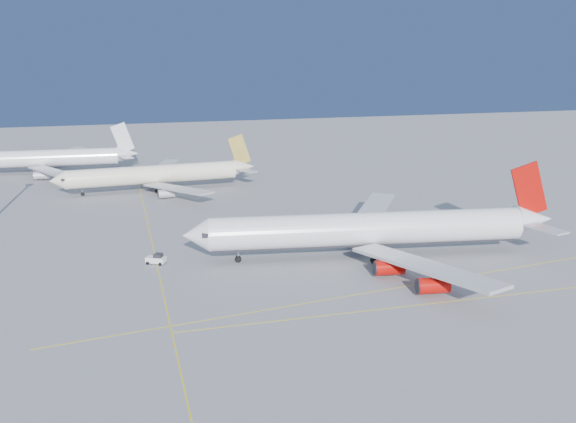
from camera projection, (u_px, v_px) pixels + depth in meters
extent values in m
plane|color=slate|center=(387.00, 276.00, 116.59)|extent=(500.00, 500.00, 0.00)
cube|color=yellow|center=(450.00, 301.00, 104.78)|extent=(90.00, 0.18, 0.02)
cube|color=yellow|center=(401.00, 287.00, 110.98)|extent=(118.86, 16.88, 0.02)
cube|color=yellow|center=(152.00, 245.00, 134.45)|extent=(0.18, 140.00, 0.02)
cylinder|color=white|center=(367.00, 229.00, 125.62)|extent=(62.08, 14.45, 6.40)
cone|color=white|center=(196.00, 235.00, 121.32)|extent=(5.76, 6.99, 6.40)
cone|color=white|center=(534.00, 219.00, 129.93)|extent=(8.45, 7.04, 6.08)
cube|color=black|center=(207.00, 231.00, 121.42)|extent=(2.55, 6.26, 0.77)
cube|color=#B7B7BC|center=(425.00, 266.00, 109.60)|extent=(15.52, 32.14, 0.61)
cube|color=#B7B7BC|center=(371.00, 213.00, 143.96)|extent=(22.41, 29.80, 0.61)
cube|color=#AC0B07|center=(529.00, 190.00, 128.16)|extent=(8.48, 1.61, 11.67)
cylinder|color=gray|center=(238.00, 253.00, 123.32)|extent=(0.26, 0.26, 2.54)
cylinder|color=black|center=(238.00, 259.00, 123.64)|extent=(1.30, 0.92, 1.21)
cylinder|color=gray|center=(378.00, 254.00, 122.39)|extent=(0.35, 0.35, 2.54)
cylinder|color=black|center=(378.00, 261.00, 122.71)|extent=(1.33, 1.14, 1.21)
cylinder|color=gray|center=(366.00, 241.00, 131.07)|extent=(0.35, 0.35, 2.54)
cylinder|color=black|center=(366.00, 246.00, 131.39)|extent=(1.33, 1.14, 1.21)
cylinder|color=#AC0B07|center=(389.00, 268.00, 115.07)|extent=(5.61, 3.43, 2.76)
cylinder|color=#AC0B07|center=(433.00, 286.00, 106.47)|extent=(5.61, 3.43, 2.76)
cylinder|color=#AC0B07|center=(357.00, 230.00, 138.39)|extent=(5.61, 3.43, 2.76)
cylinder|color=#AC0B07|center=(367.00, 218.00, 148.19)|extent=(5.61, 3.43, 2.76)
cylinder|color=silver|center=(153.00, 175.00, 183.30)|extent=(48.02, 8.93, 5.23)
cone|color=silver|center=(57.00, 181.00, 174.87)|extent=(4.53, 5.54, 5.23)
cone|color=silver|center=(244.00, 167.00, 191.99)|extent=(6.80, 5.46, 4.97)
cube|color=black|center=(64.00, 178.00, 175.30)|extent=(1.85, 5.07, 0.64)
cube|color=#B7B7BC|center=(178.00, 189.00, 171.96)|extent=(17.11, 24.56, 0.51)
cube|color=#B7B7BC|center=(161.00, 170.00, 198.26)|extent=(13.84, 25.65, 0.51)
cube|color=#B79C44|center=(239.00, 150.00, 190.25)|extent=(7.07, 0.96, 9.72)
cylinder|color=gray|center=(82.00, 190.00, 177.72)|extent=(0.22, 0.22, 2.11)
cylinder|color=black|center=(83.00, 194.00, 177.99)|extent=(1.06, 0.72, 1.01)
cylinder|color=gray|center=(159.00, 188.00, 181.01)|extent=(0.29, 0.29, 2.11)
cylinder|color=black|center=(159.00, 191.00, 181.28)|extent=(1.07, 0.90, 1.01)
cylinder|color=gray|center=(155.00, 183.00, 187.79)|extent=(0.29, 0.29, 2.11)
cylinder|color=black|center=(155.00, 186.00, 188.05)|extent=(1.07, 0.90, 1.01)
cylinder|color=#B7B7BC|center=(166.00, 194.00, 173.88)|extent=(4.57, 2.63, 2.30)
cylinder|color=#B7B7BC|center=(154.00, 177.00, 195.49)|extent=(4.57, 2.63, 2.30)
cylinder|color=white|center=(41.00, 158.00, 208.14)|extent=(48.73, 7.78, 5.43)
cone|color=white|center=(128.00, 154.00, 213.75)|extent=(7.04, 5.49, 5.16)
cube|color=#B7B7BC|center=(49.00, 171.00, 195.51)|extent=(14.92, 26.05, 0.53)
cube|color=#B7B7BC|center=(61.00, 155.00, 223.36)|extent=(17.00, 25.37, 0.53)
cube|color=silver|center=(122.00, 138.00, 212.09)|extent=(7.48, 0.80, 10.27)
cylinder|color=gray|center=(43.00, 170.00, 205.50)|extent=(0.31, 0.31, 2.23)
cylinder|color=black|center=(43.00, 174.00, 205.78)|extent=(1.11, 0.92, 1.07)
cylinder|color=gray|center=(46.00, 166.00, 212.84)|extent=(0.31, 0.31, 2.23)
cylinder|color=black|center=(47.00, 169.00, 213.12)|extent=(1.11, 0.92, 1.07)
cylinder|color=#B7B7BC|center=(42.00, 175.00, 197.88)|extent=(4.77, 2.65, 2.43)
cylinder|color=#B7B7BC|center=(52.00, 162.00, 220.77)|extent=(4.77, 2.65, 2.43)
cube|color=white|center=(156.00, 260.00, 122.72)|extent=(4.07, 3.33, 1.09)
cube|color=black|center=(158.00, 256.00, 122.39)|extent=(2.02, 2.05, 0.82)
cylinder|color=black|center=(148.00, 263.00, 122.22)|extent=(0.71, 0.58, 0.64)
cylinder|color=black|center=(152.00, 260.00, 124.02)|extent=(0.71, 0.58, 0.64)
cylinder|color=black|center=(160.00, 264.00, 121.67)|extent=(0.71, 0.58, 0.64)
cylinder|color=black|center=(164.00, 261.00, 123.47)|extent=(0.71, 0.58, 0.64)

